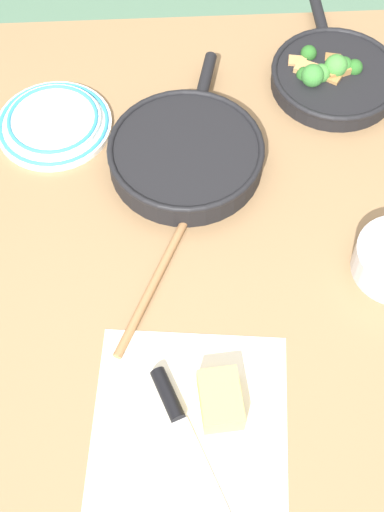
% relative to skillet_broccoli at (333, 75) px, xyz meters
% --- Properties ---
extents(ground_plane, '(14.00, 14.00, 0.00)m').
position_rel_skillet_broccoli_xyz_m(ground_plane, '(0.41, -0.31, -0.76)').
color(ground_plane, '#51755B').
extents(dining_table_red, '(1.26, 0.94, 0.74)m').
position_rel_skillet_broccoli_xyz_m(dining_table_red, '(0.41, -0.31, -0.10)').
color(dining_table_red, olive).
rests_on(dining_table_red, ground_plane).
extents(skillet_broccoli, '(0.39, 0.26, 0.07)m').
position_rel_skillet_broccoli_xyz_m(skillet_broccoli, '(0.00, 0.00, 0.00)').
color(skillet_broccoli, black).
rests_on(skillet_broccoli, dining_table_red).
extents(skillet_eggs, '(0.40, 0.29, 0.05)m').
position_rel_skillet_broccoli_xyz_m(skillet_eggs, '(0.19, -0.30, 0.00)').
color(skillet_eggs, black).
rests_on(skillet_eggs, dining_table_red).
extents(wooden_spoon, '(0.39, 0.20, 0.02)m').
position_rel_skillet_broccoli_xyz_m(wooden_spoon, '(0.36, -0.33, -0.02)').
color(wooden_spoon, '#996B42').
rests_on(wooden_spoon, dining_table_red).
extents(parchment_sheet, '(0.32, 0.32, 0.00)m').
position_rel_skillet_broccoli_xyz_m(parchment_sheet, '(0.69, -0.32, -0.02)').
color(parchment_sheet, silver).
rests_on(parchment_sheet, dining_table_red).
extents(grater_knife, '(0.24, 0.11, 0.02)m').
position_rel_skillet_broccoli_xyz_m(grater_knife, '(0.70, -0.34, -0.02)').
color(grater_knife, silver).
rests_on(grater_knife, dining_table_red).
extents(cheese_block, '(0.09, 0.07, 0.04)m').
position_rel_skillet_broccoli_xyz_m(cheese_block, '(0.67, -0.28, -0.00)').
color(cheese_block, '#E0C15B').
rests_on(cheese_block, dining_table_red).
extents(dinner_plate_stack, '(0.23, 0.23, 0.03)m').
position_rel_skillet_broccoli_xyz_m(dinner_plate_stack, '(0.09, -0.56, -0.01)').
color(dinner_plate_stack, white).
rests_on(dinner_plate_stack, dining_table_red).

